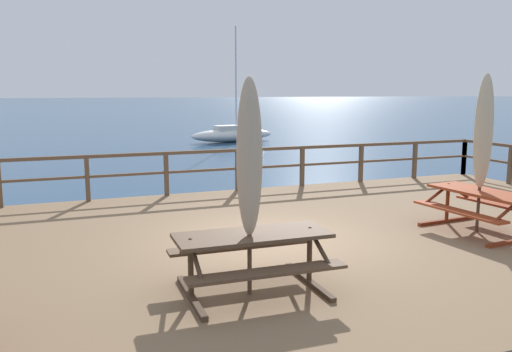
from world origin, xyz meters
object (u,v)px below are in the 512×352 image
at_px(picnic_table_back_left, 481,202).
at_px(sailboat_distant, 232,134).
at_px(patio_umbrella_tall_back_left, 483,132).
at_px(picnic_table_mid_right, 252,249).
at_px(patio_umbrella_tall_mid_right, 249,159).

distance_m(picnic_table_back_left, sailboat_distant, 26.98).
bearing_deg(patio_umbrella_tall_back_left, picnic_table_mid_right, -165.91).
xyz_separation_m(patio_umbrella_tall_back_left, patio_umbrella_tall_mid_right, (-4.94, -1.30, -0.09)).
distance_m(picnic_table_mid_right, patio_umbrella_tall_back_left, 5.17).
bearing_deg(patio_umbrella_tall_back_left, sailboat_distant, 81.13).
relative_size(picnic_table_mid_right, patio_umbrella_tall_back_left, 0.70).
bearing_deg(patio_umbrella_tall_mid_right, picnic_table_mid_right, 48.38).
xyz_separation_m(patio_umbrella_tall_back_left, sailboat_distant, (4.15, 26.60, -2.17)).
bearing_deg(picnic_table_mid_right, picnic_table_back_left, 13.63).
bearing_deg(patio_umbrella_tall_mid_right, patio_umbrella_tall_back_left, 14.74).
bearing_deg(picnic_table_mid_right, patio_umbrella_tall_back_left, 14.09).
distance_m(patio_umbrella_tall_back_left, patio_umbrella_tall_mid_right, 5.11).
height_order(picnic_table_back_left, patio_umbrella_tall_back_left, patio_umbrella_tall_back_left).
xyz_separation_m(picnic_table_back_left, patio_umbrella_tall_mid_right, (-4.95, -1.26, 1.17)).
distance_m(picnic_table_mid_right, patio_umbrella_tall_mid_right, 1.17).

